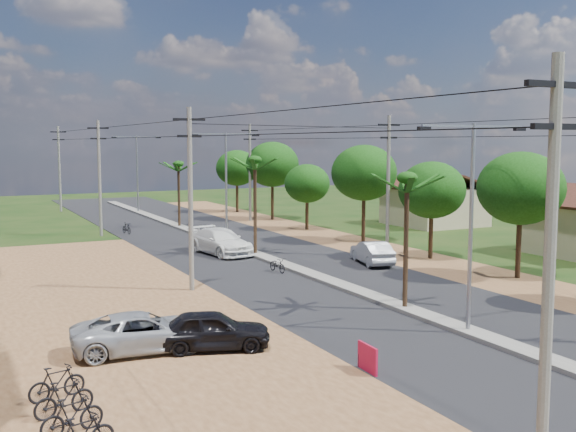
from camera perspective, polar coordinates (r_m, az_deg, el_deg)
name	(u,v)px	position (r m, az deg, el deg)	size (l,w,h in m)	color
ground	(468,334)	(27.07, 14.97, -9.61)	(160.00, 160.00, 0.00)	black
road	(290,268)	(39.22, 0.20, -4.45)	(12.00, 110.00, 0.04)	black
median	(268,259)	(41.86, -1.67, -3.67)	(1.00, 90.00, 0.18)	#605E56
dirt_lot_west	(29,331)	(28.40, -21.11, -9.03)	(18.00, 46.00, 0.04)	brown
dirt_shoulder_east	(409,257)	(43.67, 10.21, -3.45)	(5.00, 90.00, 0.03)	brown
house_east_far	(434,198)	(61.21, 12.29, 1.50)	(7.60, 7.50, 4.60)	tan
tree_east_c	(521,188)	(37.93, 19.10, 2.22)	(4.60, 4.60, 6.83)	black
tree_east_d	(432,190)	(42.93, 12.08, 2.15)	(4.20, 4.20, 6.13)	black
tree_east_e	(364,173)	(49.47, 6.46, 3.65)	(4.80, 4.80, 7.14)	black
tree_east_f	(307,184)	(56.20, 1.62, 2.76)	(3.80, 3.80, 5.52)	black
tree_east_g	(272,164)	(63.53, -1.34, 4.38)	(5.00, 5.00, 7.38)	black
tree_east_h	(237,168)	(70.74, -4.35, 4.07)	(4.40, 4.40, 6.52)	black
palm_median_near	(407,184)	(29.22, 10.05, 2.69)	(2.00, 2.00, 6.15)	black
palm_median_mid	(255,165)	(43.07, -2.82, 4.38)	(2.00, 2.00, 6.55)	black
palm_median_far	(178,167)	(58.07, -9.26, 4.15)	(2.00, 2.00, 5.85)	black
streetlight_near	(471,210)	(26.19, 15.26, 0.52)	(5.10, 0.18, 8.00)	gray
streetlight_mid	(226,178)	(47.73, -5.26, 3.20)	(5.10, 0.18, 8.00)	gray
streetlight_far	(137,167)	(71.56, -12.65, 4.08)	(5.10, 0.18, 8.00)	gray
utility_pole_w_a	(549,272)	(14.27, 21.23, -4.43)	(1.60, 0.24, 9.00)	#605E56
utility_pole_w_b	(190,195)	(33.14, -8.26, 1.78)	(1.60, 0.24, 9.00)	#605E56
utility_pole_w_c	(99,175)	(54.42, -15.67, 3.34)	(1.60, 0.24, 9.00)	#605E56
utility_pole_w_d	(59,167)	(75.12, -18.79, 3.97)	(1.60, 0.24, 9.00)	#605E56
utility_pole_e_b	(388,183)	(43.35, 8.47, 2.82)	(1.60, 0.24, 9.00)	#605E56
utility_pole_e_c	(250,170)	(62.60, -3.24, 3.91)	(1.60, 0.24, 9.00)	#605E56
car_silver_mid	(372,253)	(40.76, 7.12, -3.13)	(1.46, 4.19, 1.38)	#A3A8AC
car_white_far	(221,242)	(44.20, -5.72, -2.21)	(2.30, 5.66, 1.64)	silver
car_parked_silver	(143,333)	(24.36, -12.19, -9.66)	(2.25, 4.89, 1.36)	#A3A8AC
car_parked_dark	(212,331)	(24.17, -6.47, -9.64)	(1.65, 4.10, 1.40)	black
moto_rider_west_a	(277,265)	(37.95, -0.90, -4.21)	(0.55, 1.58, 0.83)	black
moto_rider_west_b	(127,229)	(55.23, -13.51, -1.05)	(0.42, 1.50, 0.90)	black
roadside_sign	(368,359)	(21.99, 6.75, -11.92)	(0.13, 1.11, 0.93)	#A50F31
parked_scooter_row	(76,426)	(17.75, -17.47, -16.57)	(1.73, 7.37, 1.00)	black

